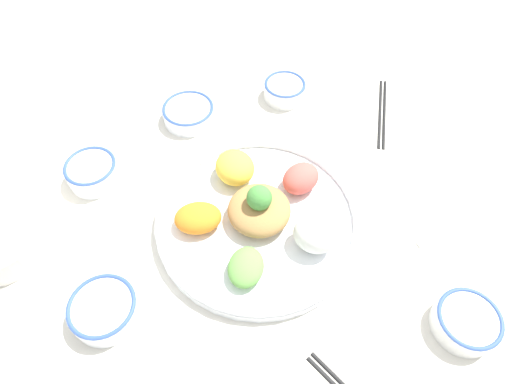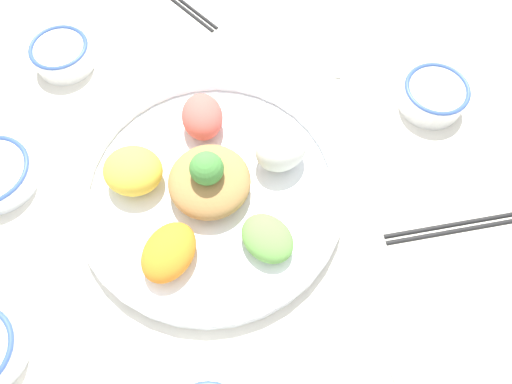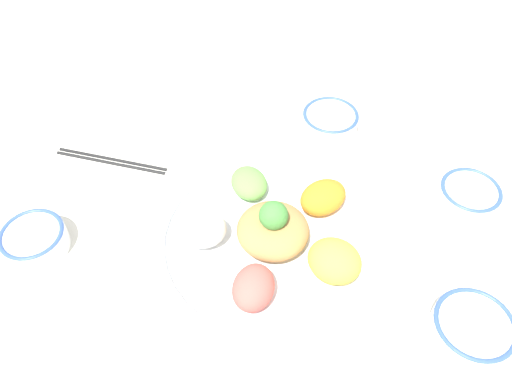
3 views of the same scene
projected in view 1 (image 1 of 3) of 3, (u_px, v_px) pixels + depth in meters
The scene contains 9 objects.
ground_plane at pixel (251, 220), 0.83m from camera, with size 2.40×2.40×0.00m, color silver.
salad_platter at pixel (259, 216), 0.81m from camera, with size 0.39×0.39×0.11m.
sauce_bowl_red at pixel (189, 113), 0.98m from camera, with size 0.12×0.12×0.04m.
rice_bowl_blue at pixel (92, 171), 0.87m from camera, with size 0.10×0.10×0.05m.
sauce_bowl_dark at pixel (104, 309), 0.70m from camera, with size 0.11×0.11×0.04m.
rice_bowl_plain at pixel (285, 89), 1.02m from camera, with size 0.10×0.10×0.04m.
sauce_bowl_far at pixel (466, 322), 0.69m from camera, with size 0.10×0.10×0.04m.
chopsticks_pair_near at pixel (382, 112), 1.00m from camera, with size 0.23×0.06×0.01m.
serving_spoon_main at pixel (454, 231), 0.81m from camera, with size 0.11×0.11×0.01m.
Camera 1 is at (0.41, 0.18, 0.70)m, focal length 30.00 mm.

